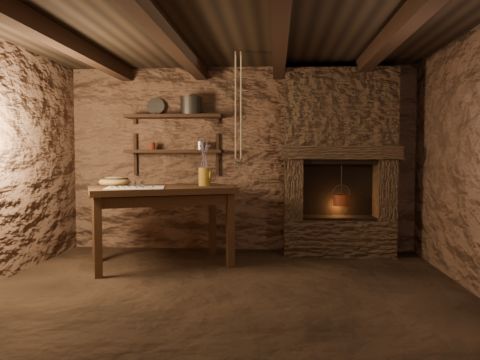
# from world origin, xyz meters

# --- Properties ---
(floor) EXTENTS (4.50, 4.50, 0.00)m
(floor) POSITION_xyz_m (0.00, 0.00, 0.00)
(floor) COLOR black
(floor) RESTS_ON ground
(back_wall) EXTENTS (4.50, 0.04, 2.40)m
(back_wall) POSITION_xyz_m (0.00, 2.00, 1.20)
(back_wall) COLOR brown
(back_wall) RESTS_ON floor
(front_wall) EXTENTS (4.50, 0.04, 2.40)m
(front_wall) POSITION_xyz_m (0.00, -2.00, 1.20)
(front_wall) COLOR brown
(front_wall) RESTS_ON floor
(ceiling) EXTENTS (4.50, 4.00, 0.04)m
(ceiling) POSITION_xyz_m (0.00, 0.00, 2.40)
(ceiling) COLOR black
(ceiling) RESTS_ON back_wall
(beam_far_left) EXTENTS (0.14, 3.95, 0.16)m
(beam_far_left) POSITION_xyz_m (-1.50, 0.00, 2.31)
(beam_far_left) COLOR black
(beam_far_left) RESTS_ON ceiling
(beam_mid_left) EXTENTS (0.14, 3.95, 0.16)m
(beam_mid_left) POSITION_xyz_m (-0.50, 0.00, 2.31)
(beam_mid_left) COLOR black
(beam_mid_left) RESTS_ON ceiling
(beam_mid_right) EXTENTS (0.14, 3.95, 0.16)m
(beam_mid_right) POSITION_xyz_m (0.50, 0.00, 2.31)
(beam_mid_right) COLOR black
(beam_mid_right) RESTS_ON ceiling
(beam_far_right) EXTENTS (0.14, 3.95, 0.16)m
(beam_far_right) POSITION_xyz_m (1.50, 0.00, 2.31)
(beam_far_right) COLOR black
(beam_far_right) RESTS_ON ceiling
(shelf_lower) EXTENTS (1.25, 0.30, 0.04)m
(shelf_lower) POSITION_xyz_m (-0.85, 1.84, 1.30)
(shelf_lower) COLOR black
(shelf_lower) RESTS_ON back_wall
(shelf_upper) EXTENTS (1.25, 0.30, 0.04)m
(shelf_upper) POSITION_xyz_m (-0.85, 1.84, 1.75)
(shelf_upper) COLOR black
(shelf_upper) RESTS_ON back_wall
(hearth) EXTENTS (1.43, 0.51, 2.30)m
(hearth) POSITION_xyz_m (1.25, 1.77, 1.23)
(hearth) COLOR #3A291D
(hearth) RESTS_ON floor
(work_table) EXTENTS (1.79, 1.44, 0.89)m
(work_table) POSITION_xyz_m (-0.83, 1.05, 0.48)
(work_table) COLOR #382213
(work_table) RESTS_ON floor
(linen_cloth) EXTENTS (0.71, 0.62, 0.01)m
(linen_cloth) POSITION_xyz_m (-1.05, 0.79, 0.90)
(linen_cloth) COLOR white
(linen_cloth) RESTS_ON work_table
(pewter_cutlery_row) EXTENTS (0.54, 0.30, 0.01)m
(pewter_cutlery_row) POSITION_xyz_m (-1.05, 0.77, 0.91)
(pewter_cutlery_row) COLOR gray
(pewter_cutlery_row) RESTS_ON linen_cloth
(drinking_glasses) EXTENTS (0.20, 0.06, 0.08)m
(drinking_glasses) POSITION_xyz_m (-1.03, 0.91, 0.94)
(drinking_glasses) COLOR silver
(drinking_glasses) RESTS_ON linen_cloth
(stoneware_jug) EXTENTS (0.16, 0.16, 0.48)m
(stoneware_jug) POSITION_xyz_m (-0.35, 1.22, 1.10)
(stoneware_jug) COLOR #A1731F
(stoneware_jug) RESTS_ON work_table
(wooden_bowl) EXTENTS (0.48, 0.48, 0.13)m
(wooden_bowl) POSITION_xyz_m (-1.41, 1.17, 0.94)
(wooden_bowl) COLOR olive
(wooden_bowl) RESTS_ON work_table
(iron_stockpot) EXTENTS (0.33, 0.33, 0.20)m
(iron_stockpot) POSITION_xyz_m (-0.62, 1.84, 1.87)
(iron_stockpot) COLOR #322F2C
(iron_stockpot) RESTS_ON shelf_upper
(tin_pan) EXTENTS (0.24, 0.10, 0.23)m
(tin_pan) POSITION_xyz_m (-1.11, 1.94, 1.89)
(tin_pan) COLOR #969691
(tin_pan) RESTS_ON shelf_upper
(small_kettle) EXTENTS (0.17, 0.14, 0.16)m
(small_kettle) POSITION_xyz_m (-0.50, 1.84, 1.37)
(small_kettle) COLOR #969691
(small_kettle) RESTS_ON shelf_lower
(rusty_tin) EXTENTS (0.12, 0.12, 0.09)m
(rusty_tin) POSITION_xyz_m (-1.15, 1.84, 1.37)
(rusty_tin) COLOR maroon
(rusty_tin) RESTS_ON shelf_lower
(red_pot) EXTENTS (0.24, 0.24, 0.54)m
(red_pot) POSITION_xyz_m (1.28, 1.72, 0.70)
(red_pot) COLOR maroon
(red_pot) RESTS_ON hearth
(hanging_ropes) EXTENTS (0.08, 0.08, 1.20)m
(hanging_ropes) POSITION_xyz_m (0.05, 1.05, 1.80)
(hanging_ropes) COLOR #C9BD8E
(hanging_ropes) RESTS_ON ceiling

